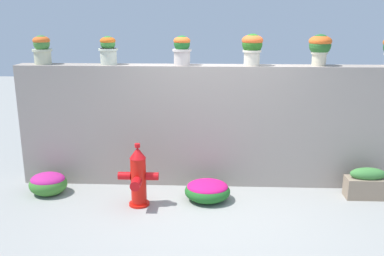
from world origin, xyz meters
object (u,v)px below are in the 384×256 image
Objects in this scene: flower_bush_right at (207,190)px; potted_plant_0 at (42,48)px; potted_plant_1 at (108,49)px; planter_box at (367,184)px; potted_plant_2 at (182,48)px; flower_bush_left at (48,183)px; fire_hydrant at (138,178)px; potted_plant_3 at (252,46)px; potted_plant_4 at (320,46)px.

potted_plant_0 is at bearing 164.46° from flower_bush_right.
flower_bush_right is (1.46, -0.68, -1.88)m from potted_plant_1.
planter_box is (3.71, -0.49, -1.82)m from potted_plant_1.
potted_plant_2 reaches higher than flower_bush_left.
potted_plant_2 is 1.93m from fire_hydrant.
flower_bush_right is (2.44, -0.68, -1.89)m from potted_plant_0.
fire_hydrant is at bearing -151.32° from potted_plant_3.
flower_bush_left is 0.93× the size of planter_box.
flower_bush_right is at bearing -15.54° from potted_plant_0.
flower_bush_left is at bearing -76.56° from potted_plant_0.
potted_plant_3 reaches higher than planter_box.
planter_box is (4.55, 0.07, 0.04)m from flower_bush_left.
fire_hydrant is 0.98m from flower_bush_right.
fire_hydrant is 1.43m from flower_bush_left.
potted_plant_4 reaches higher than flower_bush_right.
potted_plant_4 is (0.96, 0.03, 0.00)m from potted_plant_3.
potted_plant_3 reaches higher than potted_plant_4.
flower_bush_right is at bearing -133.87° from potted_plant_3.
potted_plant_0 is 3.05m from potted_plant_3.
potted_plant_4 is at bearing 1.74° from potted_plant_3.
potted_plant_2 is at bearing -1.96° from potted_plant_1.
potted_plant_2 reaches higher than flower_bush_right.
fire_hydrant is at bearing -160.76° from potted_plant_4.
fire_hydrant is (-0.54, -0.85, -1.65)m from potted_plant_2.
potted_plant_0 is 0.48× the size of fire_hydrant.
potted_plant_1 is at bearing 179.74° from potted_plant_4.
potted_plant_3 is 2.53m from planter_box.
potted_plant_1 is 0.64× the size of flower_bush_right.
potted_plant_2 is 2.04m from flower_bush_right.
planter_box is at bearing -9.84° from potted_plant_2.
potted_plant_0 is 0.72× the size of planter_box.
potted_plant_4 is 4.36m from flower_bush_left.
potted_plant_4 is 0.82× the size of flower_bush_left.
potted_plant_1 is 0.47× the size of fire_hydrant.
potted_plant_4 is at bearing -0.26° from potted_plant_1.
potted_plant_4 reaches higher than potted_plant_2.
potted_plant_2 is 1.95m from potted_plant_4.
potted_plant_2 is 0.72× the size of planter_box.
planter_box is (4.69, -0.50, -1.83)m from potted_plant_0.
potted_plant_0 is 4.01m from potted_plant_4.
potted_plant_3 reaches higher than potted_plant_2.
potted_plant_1 is 1.08m from potted_plant_2.
potted_plant_4 is at bearing 144.87° from planter_box.
potted_plant_2 is at bearing -179.33° from potted_plant_4.
potted_plant_2 is at bearing 170.16° from planter_box.
potted_plant_2 is (1.08, -0.04, 0.01)m from potted_plant_1.
potted_plant_3 is at bearing -0.83° from potted_plant_0.
flower_bush_left is (-2.92, -0.52, -1.91)m from potted_plant_3.
potted_plant_2 reaches higher than planter_box.
flower_bush_right is at bearing 12.59° from fire_hydrant.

